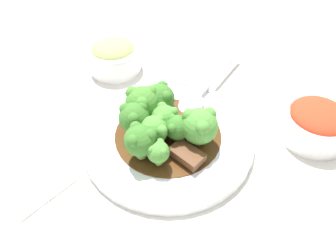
# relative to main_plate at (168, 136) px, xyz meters

# --- Properties ---
(ground_plane) EXTENTS (4.00, 4.00, 0.00)m
(ground_plane) POSITION_rel_main_plate_xyz_m (0.00, 0.00, -0.01)
(ground_plane) COLOR silver
(main_plate) EXTENTS (0.27, 0.27, 0.02)m
(main_plate) POSITION_rel_main_plate_xyz_m (0.00, 0.00, 0.00)
(main_plate) COLOR white
(main_plate) RESTS_ON ground_plane
(beef_strip_0) EXTENTS (0.05, 0.03, 0.01)m
(beef_strip_0) POSITION_rel_main_plate_xyz_m (0.06, -0.02, 0.02)
(beef_strip_0) COLOR #56331E
(beef_strip_0) RESTS_ON main_plate
(beef_strip_1) EXTENTS (0.05, 0.03, 0.01)m
(beef_strip_1) POSITION_rel_main_plate_xyz_m (-0.01, 0.04, 0.01)
(beef_strip_1) COLOR #56331E
(beef_strip_1) RESTS_ON main_plate
(beef_strip_2) EXTENTS (0.05, 0.06, 0.01)m
(beef_strip_2) POSITION_rel_main_plate_xyz_m (0.02, 0.04, 0.02)
(beef_strip_2) COLOR brown
(beef_strip_2) RESTS_ON main_plate
(broccoli_floret_0) EXTENTS (0.03, 0.03, 0.04)m
(broccoli_floret_0) POSITION_rel_main_plate_xyz_m (0.03, -0.05, 0.03)
(broccoli_floret_0) COLOR #7FA84C
(broccoli_floret_0) RESTS_ON main_plate
(broccoli_floret_1) EXTENTS (0.04, 0.04, 0.05)m
(broccoli_floret_1) POSITION_rel_main_plate_xyz_m (-0.01, 0.00, 0.04)
(broccoli_floret_1) COLOR #8EB756
(broccoli_floret_1) RESTS_ON main_plate
(broccoli_floret_2) EXTENTS (0.06, 0.06, 0.06)m
(broccoli_floret_2) POSITION_rel_main_plate_xyz_m (-0.05, -0.01, 0.04)
(broccoli_floret_2) COLOR #8EB756
(broccoli_floret_2) RESTS_ON main_plate
(broccoli_floret_3) EXTENTS (0.04, 0.04, 0.05)m
(broccoli_floret_3) POSITION_rel_main_plate_xyz_m (0.00, -0.03, 0.04)
(broccoli_floret_3) COLOR #8EB756
(broccoli_floret_3) RESTS_ON main_plate
(broccoli_floret_4) EXTENTS (0.04, 0.04, 0.05)m
(broccoli_floret_4) POSITION_rel_main_plate_xyz_m (0.02, -0.00, 0.04)
(broccoli_floret_4) COLOR #8EB756
(broccoli_floret_4) RESTS_ON main_plate
(broccoli_floret_5) EXTENTS (0.05, 0.05, 0.06)m
(broccoli_floret_5) POSITION_rel_main_plate_xyz_m (-0.04, -0.04, 0.04)
(broccoli_floret_5) COLOR #7FA84C
(broccoli_floret_5) RESTS_ON main_plate
(broccoli_floret_6) EXTENTS (0.05, 0.05, 0.05)m
(broccoli_floret_6) POSITION_rel_main_plate_xyz_m (-0.04, 0.02, 0.04)
(broccoli_floret_6) COLOR #8EB756
(broccoli_floret_6) RESTS_ON main_plate
(broccoli_floret_7) EXTENTS (0.05, 0.05, 0.06)m
(broccoli_floret_7) POSITION_rel_main_plate_xyz_m (0.01, -0.06, 0.04)
(broccoli_floret_7) COLOR #7FA84C
(broccoli_floret_7) RESTS_ON main_plate
(broccoli_floret_8) EXTENTS (0.06, 0.06, 0.06)m
(broccoli_floret_8) POSITION_rel_main_plate_xyz_m (0.05, 0.02, 0.04)
(broccoli_floret_8) COLOR #7FA84C
(broccoli_floret_8) RESTS_ON main_plate
(serving_spoon) EXTENTS (0.07, 0.23, 0.01)m
(serving_spoon) POSITION_rel_main_plate_xyz_m (-0.02, 0.09, 0.02)
(serving_spoon) COLOR #B7B7BC
(serving_spoon) RESTS_ON main_plate
(side_bowl_kimchi) EXTENTS (0.11, 0.11, 0.06)m
(side_bowl_kimchi) POSITION_rel_main_plate_xyz_m (0.16, 0.18, 0.02)
(side_bowl_kimchi) COLOR white
(side_bowl_kimchi) RESTS_ON ground_plane
(side_bowl_appetizer) EXTENTS (0.11, 0.11, 0.06)m
(side_bowl_appetizer) POSITION_rel_main_plate_xyz_m (-0.22, 0.06, 0.02)
(side_bowl_appetizer) COLOR white
(side_bowl_appetizer) RESTS_ON ground_plane
(paper_napkin) EXTENTS (0.10, 0.09, 0.01)m
(paper_napkin) POSITION_rel_main_plate_xyz_m (-0.08, -0.20, -0.01)
(paper_napkin) COLOR silver
(paper_napkin) RESTS_ON ground_plane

